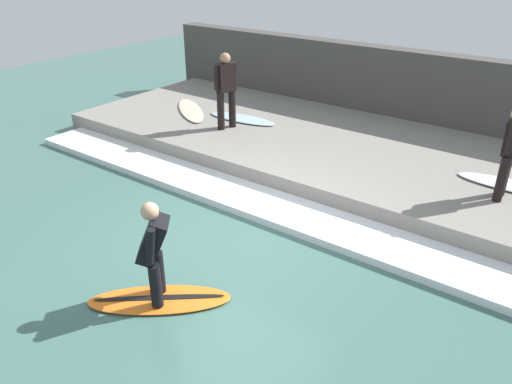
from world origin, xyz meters
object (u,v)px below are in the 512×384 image
surfer_waiting_far (226,87)px  surfboard_waiting_far (242,118)px  surfboard_spare (191,110)px  surfboard_riding (159,299)px  surfer_waiting_near (510,149)px  surfer_riding (154,248)px

surfer_waiting_far → surfboard_waiting_far: size_ratio=0.93×
surfer_waiting_far → surfboard_spare: (0.41, 1.49, -0.91)m
surfer_waiting_far → surfboard_waiting_far: bearing=6.7°
surfboard_riding → surfer_waiting_far: bearing=30.1°
surfboard_waiting_far → surfboard_spare: (-0.25, 1.41, 0.00)m
surfer_waiting_near → surfer_waiting_far: bearing=90.0°
surfer_waiting_near → surfer_waiting_far: size_ratio=0.92×
surfboard_riding → surfer_waiting_near: 5.80m
surfboard_waiting_far → surfer_waiting_far: bearing=-173.3°
surfer_waiting_near → surfboard_spare: 7.30m
surfboard_waiting_far → surfer_waiting_near: bearing=-96.4°
surfer_waiting_near → surfboard_riding: bearing=148.6°
surfer_waiting_near → surfboard_waiting_far: 5.93m
surfer_riding → surfer_waiting_far: bearing=30.1°
surfboard_waiting_far → surfer_riding: bearing=-152.3°
surfboard_riding → surfer_riding: 0.80m
surfboard_riding → surfer_riding: surfer_riding is taller
surfboard_waiting_far → surfboard_spare: bearing=99.9°
surfboard_riding → surfboard_spare: size_ratio=0.95×
surfer_waiting_near → surfboard_spare: (0.41, 7.25, -0.83)m
surfboard_riding → surfboard_spare: bearing=39.3°
surfer_waiting_near → surfer_waiting_far: surfer_waiting_far is taller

